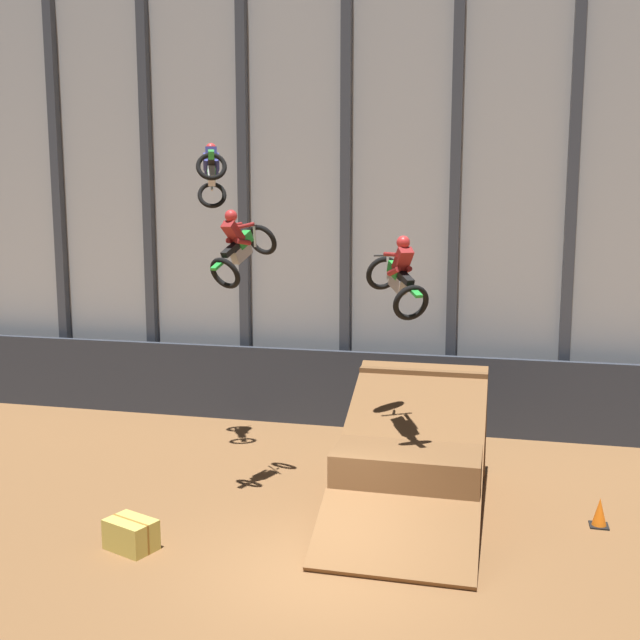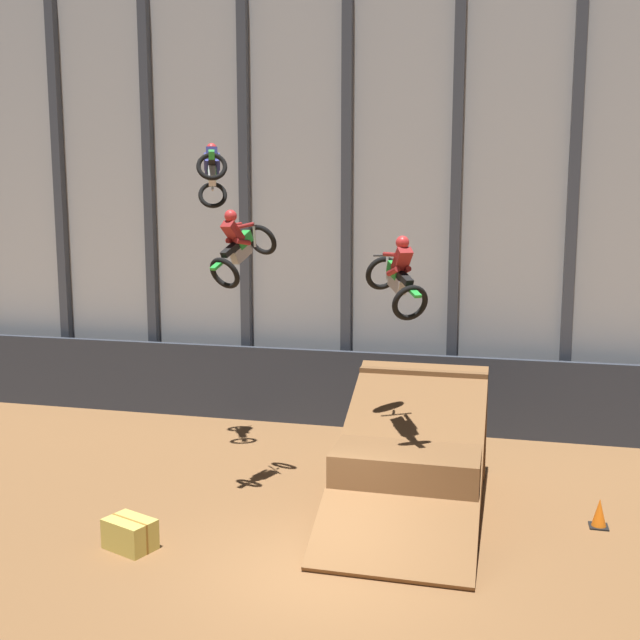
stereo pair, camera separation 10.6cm
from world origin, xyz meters
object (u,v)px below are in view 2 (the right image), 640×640
at_px(rider_bike_left_air, 212,173).
at_px(traffic_cone_near_ramp, 599,513).
at_px(dirt_ramp, 414,457).
at_px(rider_bike_right_air, 398,277).
at_px(hay_bale_trackside, 130,534).
at_px(rider_bike_center_air, 240,247).

relative_size(rider_bike_left_air, traffic_cone_near_ramp, 3.15).
height_order(dirt_ramp, rider_bike_right_air, rider_bike_right_air).
bearing_deg(hay_bale_trackside, rider_bike_left_air, 95.82).
relative_size(dirt_ramp, rider_bike_right_air, 3.18).
bearing_deg(traffic_cone_near_ramp, hay_bale_trackside, -160.12).
distance_m(rider_bike_center_air, hay_bale_trackside, 6.09).
bearing_deg(hay_bale_trackside, dirt_ramp, 38.02).
distance_m(dirt_ramp, rider_bike_left_air, 8.40).
bearing_deg(traffic_cone_near_ramp, rider_bike_center_air, 179.18).
xyz_separation_m(rider_bike_right_air, traffic_cone_near_ramp, (3.99, 0.31, -4.57)).
height_order(dirt_ramp, rider_bike_left_air, rider_bike_left_air).
xyz_separation_m(rider_bike_right_air, hay_bale_trackside, (-4.47, -2.75, -4.57)).
relative_size(dirt_ramp, rider_bike_center_air, 3.03).
relative_size(rider_bike_left_air, rider_bike_right_air, 1.02).
xyz_separation_m(dirt_ramp, traffic_cone_near_ramp, (3.71, -0.65, -0.62)).
height_order(rider_bike_center_air, rider_bike_right_air, rider_bike_center_air).
bearing_deg(rider_bike_center_air, rider_bike_left_air, 142.16).
relative_size(traffic_cone_near_ramp, hay_bale_trackside, 0.55).
bearing_deg(rider_bike_right_air, rider_bike_left_air, 116.31).
height_order(dirt_ramp, traffic_cone_near_ramp, dirt_ramp).
bearing_deg(traffic_cone_near_ramp, rider_bike_right_air, -175.59).
xyz_separation_m(rider_bike_center_air, traffic_cone_near_ramp, (7.38, -0.11, -5.09)).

